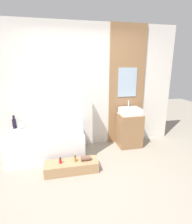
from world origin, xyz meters
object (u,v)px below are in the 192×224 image
at_px(vase_round_light, 21,125).
at_px(bottle_soap_secondary, 75,159).
at_px(wooden_step_bench, 72,167).
at_px(bottle_soap_primary, 60,161).
at_px(vase_tall_dark, 14,123).
at_px(sink, 130,111).
at_px(bathtub, 47,144).

height_order(vase_round_light, bottle_soap_secondary, vase_round_light).
relative_size(wooden_step_bench, bottle_soap_primary, 8.60).
bearing_deg(vase_tall_dark, wooden_step_bench, -41.25).
height_order(vase_tall_dark, bottle_soap_secondary, vase_tall_dark).
relative_size(vase_tall_dark, bottle_soap_primary, 2.57).
relative_size(wooden_step_bench, sink, 2.08).
relative_size(wooden_step_bench, vase_round_light, 6.89).
bearing_deg(bathtub, vase_round_light, 151.27).
relative_size(bathtub, vase_round_light, 10.83).
bearing_deg(bathtub, vase_tall_dark, 154.68).
height_order(wooden_step_bench, vase_round_light, vase_round_light).
xyz_separation_m(wooden_step_bench, bottle_soap_primary, (-0.18, 0.00, 0.14)).
relative_size(sink, vase_tall_dark, 1.61).
relative_size(sink, bottle_soap_secondary, 3.89).
height_order(vase_tall_dark, vase_round_light, vase_tall_dark).
xyz_separation_m(wooden_step_bench, sink, (1.35, 0.75, 0.71)).
xyz_separation_m(wooden_step_bench, vase_tall_dark, (-1.04, 0.91, 0.56)).
bearing_deg(bottle_soap_secondary, vase_round_light, 137.72).
relative_size(sink, vase_round_light, 3.31).
distance_m(bathtub, vase_round_light, 0.64).
relative_size(vase_round_light, bottle_soap_secondary, 1.17).
bearing_deg(sink, bottle_soap_secondary, -149.51).
height_order(wooden_step_bench, sink, sink).
xyz_separation_m(sink, bottle_soap_primary, (-1.53, -0.75, -0.57)).
distance_m(wooden_step_bench, vase_tall_dark, 1.49).
bearing_deg(bottle_soap_primary, sink, 26.28).
bearing_deg(bottle_soap_primary, bottle_soap_secondary, -0.00).
xyz_separation_m(vase_tall_dark, bottle_soap_primary, (0.86, -0.91, -0.42)).
bearing_deg(wooden_step_bench, vase_round_light, 135.68).
height_order(vase_round_light, bottle_soap_primary, vase_round_light).
distance_m(bathtub, bottle_soap_primary, 0.67).
xyz_separation_m(vase_round_light, bottle_soap_primary, (0.73, -0.88, -0.38)).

